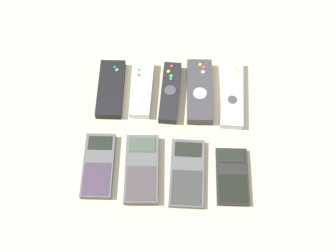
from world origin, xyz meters
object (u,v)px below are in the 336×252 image
at_px(remote_1, 142,89).
at_px(calculator_1, 142,169).
at_px(remote_0, 111,89).
at_px(remote_4, 232,94).
at_px(calculator_2, 187,173).
at_px(remote_3, 200,91).
at_px(calculator_3, 232,176).
at_px(calculator_0, 98,165).
at_px(remote_2, 169,92).

bearing_deg(remote_1, calculator_1, -85.08).
distance_m(remote_0, remote_4, 0.29).
bearing_deg(calculator_2, remote_1, 118.86).
relative_size(remote_1, remote_4, 0.85).
bearing_deg(calculator_2, remote_3, 83.97).
xyz_separation_m(calculator_1, calculator_3, (0.19, -0.00, -0.00)).
bearing_deg(remote_3, calculator_0, -138.88).
relative_size(remote_1, calculator_1, 0.96).
xyz_separation_m(remote_0, calculator_3, (0.28, -0.21, -0.00)).
height_order(remote_3, calculator_3, remote_3).
distance_m(remote_1, remote_4, 0.21).
xyz_separation_m(calculator_0, calculator_1, (0.09, -0.00, 0.00)).
bearing_deg(remote_3, calculator_1, -122.39).
xyz_separation_m(remote_2, calculator_3, (0.15, -0.20, -0.00)).
height_order(remote_1, calculator_0, remote_1).
relative_size(remote_1, calculator_3, 1.17).
bearing_deg(calculator_1, remote_4, 43.08).
relative_size(calculator_0, calculator_1, 0.94).
height_order(remote_2, calculator_1, remote_2).
bearing_deg(calculator_3, remote_1, 133.45).
bearing_deg(remote_4, remote_0, -178.56).
xyz_separation_m(remote_2, calculator_2, (0.05, -0.20, -0.00)).
height_order(remote_2, remote_3, remote_3).
bearing_deg(calculator_2, remote_2, 103.85).
xyz_separation_m(remote_0, remote_1, (0.07, 0.00, 0.00)).
bearing_deg(remote_0, calculator_2, -49.08).
distance_m(remote_2, calculator_0, 0.24).
xyz_separation_m(remote_3, remote_4, (0.08, -0.00, -0.00)).
bearing_deg(remote_0, calculator_3, -37.70).
distance_m(remote_4, calculator_2, 0.23).
xyz_separation_m(remote_2, calculator_0, (-0.14, -0.19, -0.00)).
relative_size(remote_1, remote_2, 0.95).
xyz_separation_m(remote_0, remote_3, (0.21, 0.00, 0.00)).
height_order(remote_1, remote_3, remote_3).
bearing_deg(remote_2, calculator_2, -74.44).
relative_size(remote_0, remote_1, 1.02).
relative_size(remote_0, calculator_3, 1.19).
bearing_deg(remote_2, remote_4, 3.52).
height_order(remote_3, remote_4, remote_3).
relative_size(remote_0, calculator_0, 1.03).
height_order(calculator_1, calculator_2, calculator_1).
distance_m(remote_2, remote_3, 0.07).
bearing_deg(calculator_1, remote_1, 91.55).
bearing_deg(calculator_0, remote_0, 86.61).
bearing_deg(remote_4, calculator_3, -89.24).
bearing_deg(calculator_1, calculator_0, 174.79).
relative_size(remote_3, calculator_1, 1.06).
bearing_deg(remote_4, remote_1, -179.53).
xyz_separation_m(remote_1, remote_4, (0.21, -0.00, -0.00)).
height_order(remote_2, calculator_2, remote_2).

